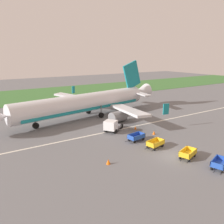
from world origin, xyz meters
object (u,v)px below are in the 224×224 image
at_px(baggage_cart_second_in_row, 219,163).
at_px(traffic_cone_mid_apron, 135,128).
at_px(service_truck_beside_carts, 112,126).
at_px(baggage_cart_far_end, 136,137).
at_px(traffic_cone_by_carts, 154,133).
at_px(traffic_cone_near_plane, 108,162).
at_px(baggage_cart_third_in_row, 188,153).
at_px(baggage_cart_fourth_in_row, 155,143).
at_px(airplane, 89,103).

distance_m(baggage_cart_second_in_row, traffic_cone_mid_apron, 16.05).
bearing_deg(service_truck_beside_carts, traffic_cone_mid_apron, -12.79).
relative_size(baggage_cart_second_in_row, service_truck_beside_carts, 0.77).
relative_size(baggage_cart_far_end, traffic_cone_by_carts, 6.09).
bearing_deg(traffic_cone_near_plane, baggage_cart_third_in_row, -22.73).
relative_size(baggage_cart_third_in_row, traffic_cone_near_plane, 5.56).
height_order(baggage_cart_third_in_row, baggage_cart_fourth_in_row, same).
xyz_separation_m(baggage_cart_fourth_in_row, traffic_cone_near_plane, (-8.09, -0.70, -0.28)).
distance_m(airplane, service_truck_beside_carts, 10.77).
relative_size(airplane, traffic_cone_mid_apron, 67.09).
height_order(traffic_cone_mid_apron, traffic_cone_by_carts, traffic_cone_by_carts).
relative_size(baggage_cart_fourth_in_row, traffic_cone_by_carts, 6.11).
relative_size(baggage_cart_third_in_row, traffic_cone_by_carts, 6.08).
bearing_deg(baggage_cart_fourth_in_row, baggage_cart_far_end, 100.75).
bearing_deg(baggage_cart_far_end, service_truck_beside_carts, 101.09).
relative_size(baggage_cart_fourth_in_row, service_truck_beside_carts, 0.77).
bearing_deg(airplane, baggage_cart_third_in_row, -85.49).
height_order(baggage_cart_far_end, service_truck_beside_carts, service_truck_beside_carts).
xyz_separation_m(airplane, traffic_cone_near_plane, (-7.42, -19.96, -2.73)).
distance_m(baggage_cart_fourth_in_row, traffic_cone_by_carts, 5.41).
relative_size(baggage_cart_far_end, service_truck_beside_carts, 0.77).
height_order(service_truck_beside_carts, traffic_cone_mid_apron, service_truck_beside_carts).
bearing_deg(baggage_cart_third_in_row, airplane, 94.51).
xyz_separation_m(baggage_cart_second_in_row, baggage_cart_fourth_in_row, (-2.15, 8.29, 0.00)).
distance_m(baggage_cart_second_in_row, traffic_cone_near_plane, 12.75).
height_order(baggage_cart_fourth_in_row, traffic_cone_near_plane, baggage_cart_fourth_in_row).
bearing_deg(baggage_cart_third_in_row, traffic_cone_by_carts, 75.10).
bearing_deg(baggage_cart_second_in_row, service_truck_beside_carts, 102.71).
bearing_deg(traffic_cone_mid_apron, baggage_cart_third_in_row, -96.20).
bearing_deg(baggage_cart_fourth_in_row, airplane, 91.99).
height_order(baggage_cart_second_in_row, traffic_cone_near_plane, baggage_cart_second_in_row).
relative_size(airplane, baggage_cart_far_end, 10.38).
bearing_deg(service_truck_beside_carts, baggage_cart_second_in_row, -77.29).
xyz_separation_m(airplane, baggage_cart_fourth_in_row, (0.67, -19.25, -2.45)).
xyz_separation_m(airplane, service_truck_beside_carts, (-1.02, -10.54, -1.95)).
bearing_deg(traffic_cone_by_carts, baggage_cart_far_end, -171.08).
bearing_deg(traffic_cone_near_plane, baggage_cart_fourth_in_row, 4.96).
distance_m(baggage_cart_far_end, traffic_cone_mid_apron, 5.38).
height_order(baggage_cart_far_end, traffic_cone_by_carts, baggage_cart_far_end).
relative_size(baggage_cart_third_in_row, service_truck_beside_carts, 0.77).
bearing_deg(baggage_cart_third_in_row, baggage_cart_second_in_row, -75.75).
xyz_separation_m(baggage_cart_second_in_row, baggage_cart_far_end, (-2.80, 11.74, 0.00)).
relative_size(service_truck_beside_carts, traffic_cone_mid_apron, 8.36).
bearing_deg(traffic_cone_by_carts, airplane, 105.47).
xyz_separation_m(baggage_cart_second_in_row, traffic_cone_near_plane, (-10.23, 7.59, -0.28)).
relative_size(traffic_cone_mid_apron, traffic_cone_by_carts, 0.94).
distance_m(airplane, baggage_cart_third_in_row, 24.05).
distance_m(baggage_cart_far_end, traffic_cone_near_plane, 8.52).
distance_m(traffic_cone_near_plane, traffic_cone_mid_apron, 13.59).
bearing_deg(traffic_cone_near_plane, baggage_cart_far_end, 29.15).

